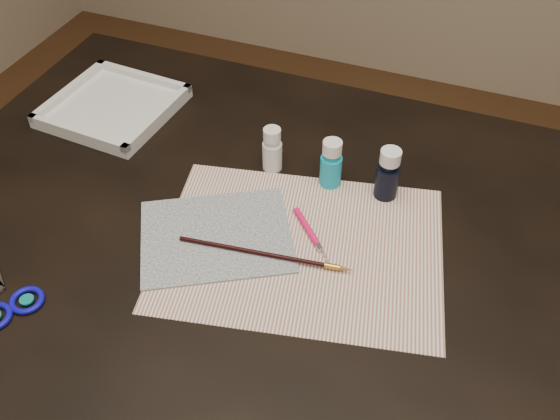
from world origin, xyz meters
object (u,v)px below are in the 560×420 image
(paper, at_px, (301,247))
(palette_tray, at_px, (113,106))
(paint_bottle_navy, at_px, (388,174))
(paint_bottle_white, at_px, (272,149))
(paint_bottle_cyan, at_px, (331,163))
(canvas, at_px, (216,236))

(paper, height_order, palette_tray, palette_tray)
(paper, relative_size, paint_bottle_navy, 4.54)
(paint_bottle_navy, height_order, palette_tray, paint_bottle_navy)
(paper, xyz_separation_m, paint_bottle_navy, (0.09, 0.17, 0.05))
(paint_bottle_white, relative_size, paint_bottle_navy, 0.88)
(paint_bottle_navy, bearing_deg, paint_bottle_white, -179.43)
(paint_bottle_white, xyz_separation_m, palette_tray, (-0.36, 0.05, -0.03))
(paint_bottle_cyan, bearing_deg, paint_bottle_white, 178.38)
(paper, xyz_separation_m, canvas, (-0.13, -0.03, 0.00))
(paint_bottle_cyan, relative_size, paint_bottle_navy, 0.94)
(paint_bottle_cyan, height_order, palette_tray, paint_bottle_cyan)
(paint_bottle_white, bearing_deg, paint_bottle_cyan, -1.62)
(canvas, xyz_separation_m, palette_tray, (-0.34, 0.24, 0.01))
(paint_bottle_cyan, height_order, paint_bottle_navy, paint_bottle_navy)
(canvas, distance_m, paint_bottle_white, 0.20)
(paper, height_order, paint_bottle_navy, paint_bottle_navy)
(paper, xyz_separation_m, palette_tray, (-0.47, 0.21, 0.01))
(paper, distance_m, paint_bottle_white, 0.20)
(paint_bottle_navy, bearing_deg, paper, -119.20)
(paper, distance_m, palette_tray, 0.52)
(paint_bottle_navy, relative_size, palette_tray, 0.42)
(paper, relative_size, paint_bottle_white, 5.15)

